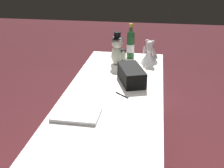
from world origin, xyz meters
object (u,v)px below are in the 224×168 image
Objects in this scene: teddy_bear_groom at (118,52)px; gift_case_black at (131,75)px; signing_pen at (122,95)px; champagne_bottle at (131,44)px; teddy_bear_bride at (150,53)px; guestbook at (77,115)px.

gift_case_black is (0.41, 0.16, -0.06)m from teddy_bear_groom.
signing_pen is (0.67, 0.13, -0.11)m from teddy_bear_groom.
teddy_bear_groom is 2.84× the size of signing_pen.
teddy_bear_bride is at bearing 60.55° from champagne_bottle.
teddy_bear_groom is 0.89× the size of champagne_bottle.
champagne_bottle is 1.22m from guestbook.
signing_pen is at bearing 10.65° from teddy_bear_groom.
teddy_bear_groom is 0.22m from champagne_bottle.
guestbook is at bearing -20.84° from teddy_bear_bride.
gift_case_black is at bearing 155.00° from guestbook.
guestbook is at bearing -25.59° from gift_case_black.
champagne_bottle is 0.87m from signing_pen.
guestbook is at bearing -36.39° from signing_pen.
champagne_bottle reaches higher than teddy_bear_bride.
teddy_bear_groom is 0.69m from signing_pen.
teddy_bear_groom reaches higher than teddy_bear_bride.
signing_pen is 0.27m from gift_case_black.
champagne_bottle is 3.19× the size of signing_pen.
teddy_bear_groom reaches higher than guestbook.
champagne_bottle is at bearing -119.45° from teddy_bear_bride.
guestbook is (1.00, -0.12, -0.11)m from teddy_bear_groom.
teddy_bear_groom is at bearing -27.08° from champagne_bottle.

